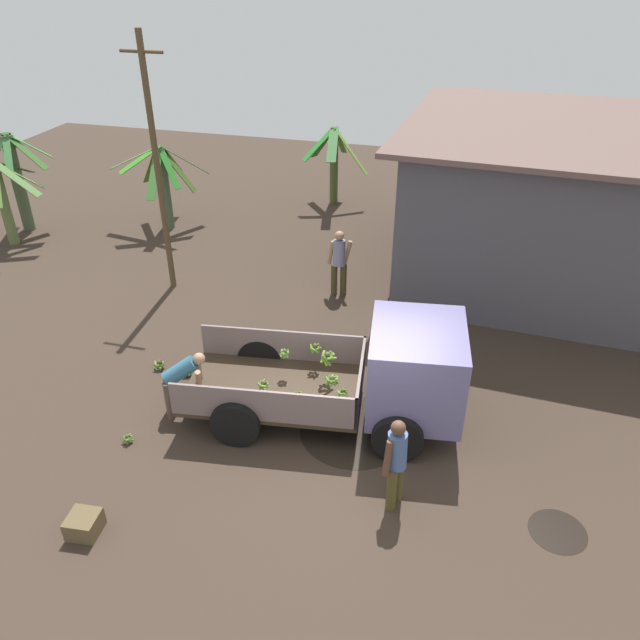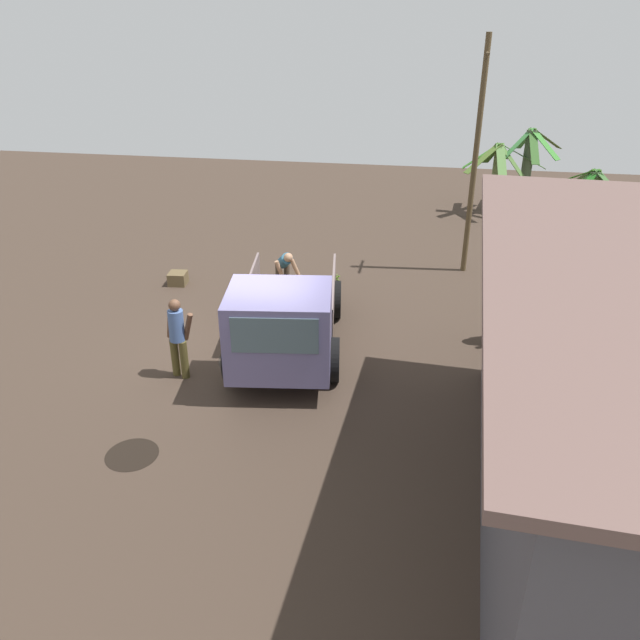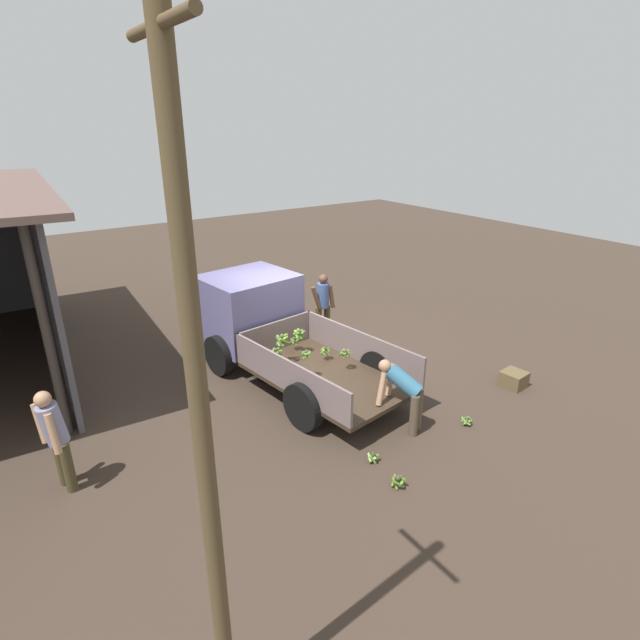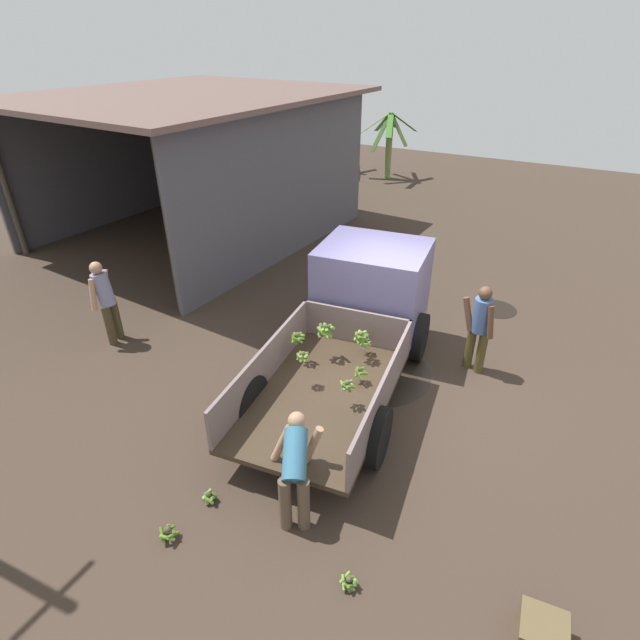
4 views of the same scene
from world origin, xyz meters
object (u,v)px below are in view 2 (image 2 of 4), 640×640
object	(u,v)px
person_worker_loading	(285,267)
banana_bunch_on_ground_2	(252,280)
wooden_crate_0	(178,278)
banana_bunch_on_ground_1	(335,277)
person_foreground_visitor	(178,335)
banana_bunch_on_ground_0	(329,287)
cargo_truck	(282,325)
utility_pole	(475,157)
person_bystander_near_shed	(508,305)

from	to	relation	value
person_worker_loading	banana_bunch_on_ground_2	bearing A→B (deg)	-147.26
wooden_crate_0	banana_bunch_on_ground_1	bearing A→B (deg)	102.50
person_foreground_visitor	banana_bunch_on_ground_0	distance (m)	5.06
banana_bunch_on_ground_1	wooden_crate_0	size ratio (longest dim) A/B	0.56
cargo_truck	utility_pole	bearing A→B (deg)	141.26
utility_pole	person_worker_loading	size ratio (longest dim) A/B	4.77
cargo_truck	banana_bunch_on_ground_0	bearing A→B (deg)	168.83
person_foreground_visitor	person_worker_loading	world-z (taller)	person_foreground_visitor
banana_bunch_on_ground_1	banana_bunch_on_ground_2	bearing A→B (deg)	-76.81
person_bystander_near_shed	banana_bunch_on_ground_1	size ratio (longest dim) A/B	6.53
banana_bunch_on_ground_1	wooden_crate_0	bearing A→B (deg)	-77.50
cargo_truck	person_foreground_visitor	distance (m)	1.98
person_foreground_visitor	banana_bunch_on_ground_0	xyz separation A→B (m)	(-4.49, 2.19, -0.80)
person_worker_loading	banana_bunch_on_ground_2	distance (m)	1.34
cargo_truck	utility_pole	distance (m)	7.33
banana_bunch_on_ground_1	banana_bunch_on_ground_2	world-z (taller)	banana_bunch_on_ground_1
cargo_truck	wooden_crate_0	size ratio (longest dim) A/B	11.45
person_worker_loading	banana_bunch_on_ground_1	size ratio (longest dim) A/B	4.97
utility_pole	banana_bunch_on_ground_2	size ratio (longest dim) A/B	28.95
person_foreground_visitor	person_worker_loading	bearing A→B (deg)	1.81
utility_pole	banana_bunch_on_ground_0	bearing A→B (deg)	-59.52
person_bystander_near_shed	wooden_crate_0	xyz separation A→B (m)	(-1.87, -8.00, -0.74)
person_foreground_visitor	banana_bunch_on_ground_2	world-z (taller)	person_foreground_visitor
person_worker_loading	person_bystander_near_shed	world-z (taller)	person_bystander_near_shed
person_foreground_visitor	person_bystander_near_shed	size ratio (longest dim) A/B	0.99
utility_pole	person_bystander_near_shed	bearing A→B (deg)	9.54
cargo_truck	person_bystander_near_shed	xyz separation A→B (m)	(-1.91, 4.35, -0.12)
person_foreground_visitor	banana_bunch_on_ground_0	world-z (taller)	person_foreground_visitor
cargo_truck	person_foreground_visitor	xyz separation A→B (m)	(0.47, -1.92, -0.13)
person_bystander_near_shed	banana_bunch_on_ground_2	size ratio (longest dim) A/B	7.97
person_foreground_visitor	banana_bunch_on_ground_1	bearing A→B (deg)	-5.94
person_worker_loading	wooden_crate_0	distance (m)	2.95
person_foreground_visitor	banana_bunch_on_ground_1	xyz separation A→B (m)	(-5.14, 2.26, -0.79)
cargo_truck	banana_bunch_on_ground_2	bearing A→B (deg)	-164.35
banana_bunch_on_ground_2	person_foreground_visitor	bearing A→B (deg)	-1.81
banana_bunch_on_ground_1	banana_bunch_on_ground_0	bearing A→B (deg)	-6.26
person_worker_loading	wooden_crate_0	xyz separation A→B (m)	(-0.20, -2.89, -0.59)
person_foreground_visitor	wooden_crate_0	size ratio (longest dim) A/B	3.65
banana_bunch_on_ground_2	cargo_truck	bearing A→B (deg)	23.08
cargo_truck	person_worker_loading	size ratio (longest dim) A/B	4.09
utility_pole	banana_bunch_on_ground_1	world-z (taller)	utility_pole
person_foreground_visitor	banana_bunch_on_ground_1	world-z (taller)	person_foreground_visitor
wooden_crate_0	banana_bunch_on_ground_2	bearing A→B (deg)	101.71
banana_bunch_on_ground_2	wooden_crate_0	size ratio (longest dim) A/B	0.46
banana_bunch_on_ground_0	banana_bunch_on_ground_2	size ratio (longest dim) A/B	0.95
banana_bunch_on_ground_2	wooden_crate_0	world-z (taller)	wooden_crate_0
utility_pole	banana_bunch_on_ground_0	world-z (taller)	utility_pole
person_worker_loading	wooden_crate_0	bearing A→B (deg)	-121.08
person_foreground_visitor	person_worker_loading	size ratio (longest dim) A/B	1.31
cargo_truck	person_foreground_visitor	bearing A→B (deg)	-83.64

